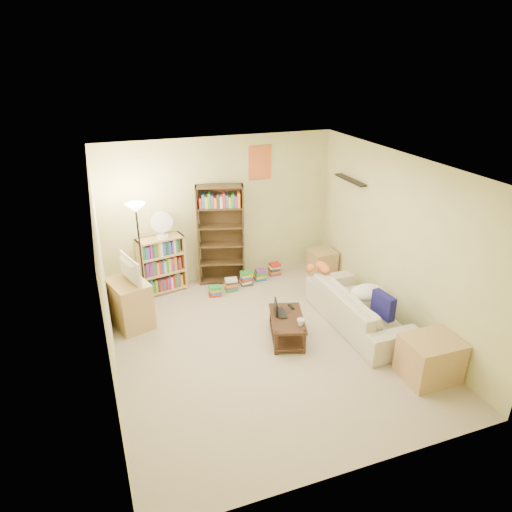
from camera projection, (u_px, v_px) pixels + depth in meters
name	position (u px, v px, depth m)	size (l,w,h in m)	color
room	(268.00, 236.00, 5.70)	(4.50, 4.54, 2.52)	#C7B395
sofa	(359.00, 308.00, 6.69)	(0.79, 1.98, 0.57)	beige
navy_pillow	(383.00, 305.00, 6.25)	(0.38, 0.11, 0.34)	navy
cream_blanket	(367.00, 293.00, 6.70)	(0.53, 0.38, 0.23)	white
tabby_cat	(321.00, 267.00, 7.11)	(0.45, 0.16, 0.16)	orange
coffee_table	(287.00, 326.00, 6.38)	(0.65, 0.90, 0.36)	#3A1F16
laptop	(284.00, 313.00, 6.42)	(0.23, 0.32, 0.02)	black
laptop_screen	(276.00, 307.00, 6.37)	(0.01, 0.27, 0.18)	white
mug	(300.00, 322.00, 6.12)	(0.14, 0.14, 0.10)	white
tv_remote	(291.00, 307.00, 6.57)	(0.04, 0.14, 0.02)	black
tv_stand	(130.00, 303.00, 6.68)	(0.47, 0.66, 0.71)	tan
television	(126.00, 270.00, 6.46)	(0.28, 0.64, 0.37)	black
tall_bookshelf	(221.00, 233.00, 7.72)	(0.83, 0.46, 1.75)	#422E19
short_bookshelf	(162.00, 265.00, 7.58)	(0.81, 0.46, 0.98)	tan
desk_fan	(162.00, 225.00, 7.27)	(0.35, 0.20, 0.45)	white
floor_lamp	(138.00, 227.00, 6.71)	(0.29, 0.29, 1.72)	black
side_table	(322.00, 263.00, 8.23)	(0.42, 0.42, 0.48)	tan
end_cabinet	(430.00, 358.00, 5.61)	(0.66, 0.55, 0.55)	tan
book_stacks	(247.00, 279.00, 7.95)	(1.43, 0.56, 0.25)	red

